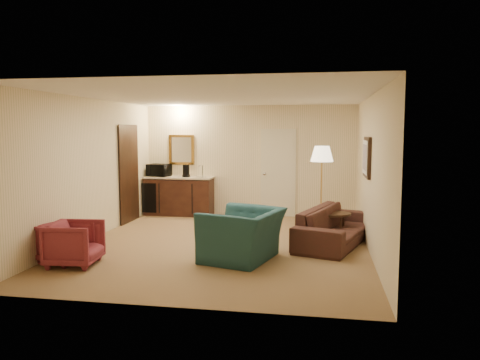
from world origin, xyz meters
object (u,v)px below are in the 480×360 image
object	(u,v)px
rose_chair_far	(74,241)
microwave	(159,169)
coffee_table	(326,226)
waste_bin	(234,211)
wetbar_cabinet	(179,196)
rose_chair_near	(65,241)
floor_lamp	(321,188)
sofa	(335,220)
teal_armchair	(243,226)
coffee_maker	(186,171)

from	to	relation	value
rose_chair_far	microwave	world-z (taller)	microwave
coffee_table	waste_bin	xyz separation A→B (m)	(-2.10, 1.96, -0.12)
wetbar_cabinet	microwave	size ratio (longest dim) A/B	3.12
rose_chair_near	floor_lamp	distance (m)	4.93
rose_chair_far	floor_lamp	xyz separation A→B (m)	(3.62, 3.16, 0.49)
floor_lamp	rose_chair_far	bearing A→B (deg)	-138.93
coffee_table	microwave	size ratio (longest dim) A/B	1.69
wetbar_cabinet	rose_chair_far	bearing A→B (deg)	-93.59
microwave	wetbar_cabinet	bearing A→B (deg)	11.65
sofa	microwave	size ratio (longest dim) A/B	4.20
rose_chair_near	microwave	bearing A→B (deg)	16.78
rose_chair_near	waste_bin	distance (m)	4.56
rose_chair_near	rose_chair_far	distance (m)	0.26
rose_chair_near	wetbar_cabinet	bearing A→B (deg)	10.04
rose_chair_near	waste_bin	size ratio (longest dim) A/B	2.50
teal_armchair	wetbar_cabinet	bearing A→B (deg)	-133.82
coffee_maker	microwave	bearing A→B (deg)	155.27
microwave	waste_bin	bearing A→B (deg)	10.67
microwave	coffee_maker	world-z (taller)	microwave
floor_lamp	wetbar_cabinet	bearing A→B (deg)	160.40
coffee_maker	wetbar_cabinet	bearing A→B (deg)	145.33
coffee_table	floor_lamp	size ratio (longest dim) A/B	0.52
sofa	coffee_maker	bearing A→B (deg)	74.43
teal_armchair	sofa	bearing A→B (deg)	146.97
sofa	teal_armchair	xyz separation A→B (m)	(-1.45, -1.28, 0.10)
rose_chair_near	coffee_maker	bearing A→B (deg)	7.26
coffee_table	wetbar_cabinet	bearing A→B (deg)	149.50
microwave	coffee_maker	distance (m)	0.70
floor_lamp	coffee_maker	size ratio (longest dim) A/B	5.89
microwave	coffee_maker	bearing A→B (deg)	7.54
coffee_table	coffee_maker	xyz separation A→B (m)	(-3.25, 1.98, 0.81)
waste_bin	sofa	bearing A→B (deg)	-45.22
waste_bin	microwave	size ratio (longest dim) A/B	0.51
rose_chair_far	coffee_maker	world-z (taller)	coffee_maker
rose_chair_near	waste_bin	world-z (taller)	rose_chair_near
wetbar_cabinet	coffee_maker	size ratio (longest dim) A/B	5.64
wetbar_cabinet	waste_bin	world-z (taller)	wetbar_cabinet
floor_lamp	microwave	size ratio (longest dim) A/B	3.26
coffee_table	sofa	bearing A→B (deg)	-63.81
wetbar_cabinet	microwave	distance (m)	0.81
rose_chair_far	coffee_maker	distance (m)	4.38
wetbar_cabinet	sofa	bearing A→B (deg)	-33.00
sofa	rose_chair_near	distance (m)	4.52
teal_armchair	rose_chair_near	world-z (taller)	teal_armchair
coffee_table	coffee_maker	bearing A→B (deg)	148.70
teal_armchair	rose_chair_far	distance (m)	2.54
sofa	rose_chair_near	bearing A→B (deg)	133.07
rose_chair_far	microwave	distance (m)	4.43
teal_armchair	coffee_maker	bearing A→B (deg)	-135.84
floor_lamp	sofa	bearing A→B (deg)	-77.68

